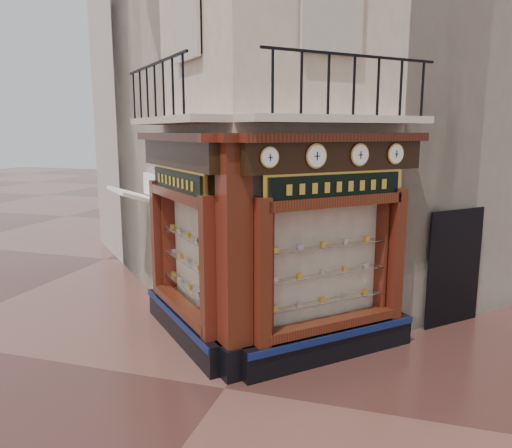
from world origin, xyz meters
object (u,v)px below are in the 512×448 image
at_px(clock_a, 269,157).
at_px(clock_b, 316,156).
at_px(clock_d, 395,154).
at_px(signboard_right, 337,186).
at_px(corner_pilaster, 234,262).
at_px(awning, 140,304).
at_px(clock_c, 359,155).
at_px(signboard_left, 178,181).

bearing_deg(clock_a, clock_b, 0.00).
xyz_separation_m(clock_d, signboard_right, (-0.90, -0.74, -0.52)).
relative_size(corner_pilaster, clock_a, 12.24).
xyz_separation_m(clock_b, signboard_right, (0.28, 0.44, -0.52)).
xyz_separation_m(clock_a, awning, (-3.87, 2.61, -3.62)).
relative_size(clock_b, clock_d, 1.10).
bearing_deg(clock_c, awning, 119.72).
bearing_deg(corner_pilaster, awning, 96.86).
height_order(clock_c, awning, clock_c).
distance_m(corner_pilaster, clock_c, 2.73).
distance_m(clock_b, awning, 6.09).
xyz_separation_m(corner_pilaster, clock_b, (1.18, 0.58, 1.67)).
height_order(clock_c, signboard_right, clock_c).
height_order(corner_pilaster, signboard_left, corner_pilaster).
xyz_separation_m(clock_d, signboard_left, (-3.82, -0.74, -0.52)).
bearing_deg(clock_d, signboard_left, 145.96).
bearing_deg(clock_d, corner_pilaster, 171.64).
distance_m(clock_d, signboard_left, 3.92).
bearing_deg(clock_c, clock_d, -0.00).
relative_size(clock_a, clock_b, 0.82).
xyz_separation_m(corner_pilaster, awning, (-3.29, 2.59, -1.95)).
xyz_separation_m(clock_b, clock_c, (0.62, 0.62, 0.00)).
relative_size(corner_pilaster, clock_d, 10.99).
distance_m(corner_pilaster, signboard_right, 2.12).
height_order(clock_a, clock_c, clock_c).
relative_size(clock_a, clock_d, 0.90).
xyz_separation_m(clock_c, signboard_left, (-3.26, -0.18, -0.52)).
relative_size(clock_a, awning, 0.20).
distance_m(corner_pilaster, clock_d, 3.38).
distance_m(corner_pilaster, awning, 4.62).
distance_m(clock_a, awning, 5.91).
distance_m(clock_a, signboard_left, 2.35).
height_order(signboard_left, signboard_right, signboard_right).
bearing_deg(awning, signboard_right, -153.29).
xyz_separation_m(clock_a, signboard_left, (-2.04, 1.04, -0.52)).
bearing_deg(signboard_left, corner_pilaster, -169.75).
relative_size(corner_pilaster, signboard_left, 2.04).
distance_m(clock_b, signboard_right, 0.73).
relative_size(signboard_left, signboard_right, 0.96).
bearing_deg(awning, clock_c, -150.28).
bearing_deg(corner_pilaster, signboard_right, -10.25).
xyz_separation_m(clock_b, awning, (-4.47, 2.01, -3.62)).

